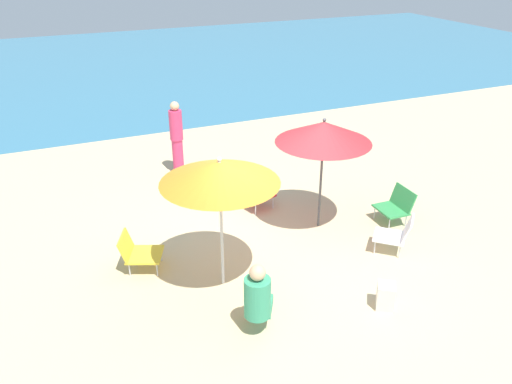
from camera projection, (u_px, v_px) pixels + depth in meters
name	position (u px, v px, depth m)	size (l,w,h in m)	color
ground_plane	(272.00, 254.00, 8.12)	(40.00, 40.00, 0.00)	#CCB789
sea_water	(114.00, 66.00, 19.80)	(40.00, 16.00, 0.01)	teal
umbrella_red	(324.00, 132.00, 8.20)	(1.54, 1.54, 1.91)	#4C4C51
umbrella_orange	(220.00, 172.00, 6.70)	(1.58, 1.58, 1.93)	silver
beach_chair_a	(396.00, 205.00, 8.93)	(0.52, 0.56, 0.60)	#33934C
beach_chair_b	(254.00, 190.00, 9.45)	(0.64, 0.68, 0.59)	red
beach_chair_c	(138.00, 251.00, 7.65)	(0.72, 0.68, 0.56)	gold
beach_chair_d	(397.00, 234.00, 8.07)	(0.71, 0.71, 0.60)	white
person_a	(258.00, 297.00, 6.35)	(0.49, 0.56, 0.99)	#389970
person_b	(177.00, 138.00, 10.54)	(0.26, 0.26, 1.54)	#DB3866
beach_bag	(386.00, 296.00, 6.90)	(0.23, 0.24, 0.35)	silver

